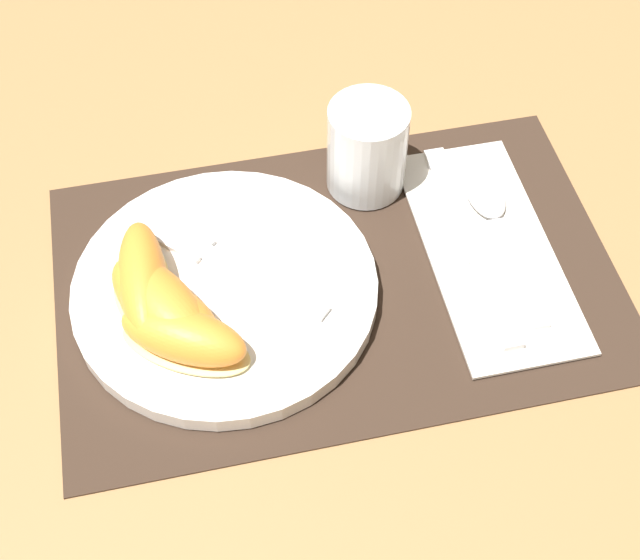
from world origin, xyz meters
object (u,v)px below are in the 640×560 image
at_px(juice_glass, 367,152).
at_px(knife, 473,247).
at_px(citrus_wedge_1, 161,306).
at_px(fork, 214,256).
at_px(citrus_wedge_3, 184,337).
at_px(plate, 225,290).
at_px(citrus_wedge_0, 144,287).
at_px(spoon, 493,214).
at_px(citrus_wedge_2, 169,316).

relative_size(juice_glass, knife, 0.38).
bearing_deg(citrus_wedge_1, fork, 47.91).
bearing_deg(citrus_wedge_3, fork, 68.21).
xyz_separation_m(knife, citrus_wedge_1, (-0.27, -0.03, 0.03)).
xyz_separation_m(juice_glass, citrus_wedge_3, (-0.18, -0.16, -0.01)).
relative_size(plate, fork, 1.67).
bearing_deg(knife, citrus_wedge_0, -178.73).
relative_size(citrus_wedge_0, citrus_wedge_1, 0.96).
xyz_separation_m(spoon, citrus_wedge_1, (-0.30, -0.06, 0.03)).
bearing_deg(citrus_wedge_3, plate, 55.53).
height_order(knife, citrus_wedge_1, citrus_wedge_1).
bearing_deg(fork, citrus_wedge_2, -124.40).
relative_size(plate, spoon, 1.44).
bearing_deg(knife, plate, -179.45).
distance_m(citrus_wedge_0, citrus_wedge_3, 0.06).
distance_m(plate, citrus_wedge_2, 0.06).
xyz_separation_m(spoon, citrus_wedge_2, (-0.29, -0.07, 0.02)).
bearing_deg(juice_glass, spoon, -34.32).
bearing_deg(spoon, citrus_wedge_3, -162.64).
height_order(fork, citrus_wedge_0, citrus_wedge_0).
bearing_deg(citrus_wedge_3, citrus_wedge_0, 115.83).
bearing_deg(citrus_wedge_0, spoon, 6.77).
bearing_deg(juice_glass, knife, -54.17).
height_order(juice_glass, knife, juice_glass).
relative_size(plate, citrus_wedge_3, 2.19).
height_order(plate, citrus_wedge_1, citrus_wedge_1).
bearing_deg(fork, plate, -80.47).
bearing_deg(spoon, plate, -172.44).
bearing_deg(citrus_wedge_1, citrus_wedge_3, -65.71).
distance_m(fork, citrus_wedge_2, 0.08).
xyz_separation_m(plate, knife, (0.21, 0.00, -0.00)).
relative_size(spoon, fork, 1.16).
bearing_deg(plate, citrus_wedge_3, -124.47).
relative_size(knife, citrus_wedge_3, 1.94).
distance_m(plate, spoon, 0.25).
bearing_deg(citrus_wedge_3, spoon, 17.36).
bearing_deg(spoon, knife, -133.45).
xyz_separation_m(spoon, citrus_wedge_3, (-0.28, -0.09, 0.02)).
relative_size(plate, knife, 1.13).
bearing_deg(citrus_wedge_2, juice_glass, 35.03).
bearing_deg(fork, citrus_wedge_1, -132.09).
distance_m(citrus_wedge_1, citrus_wedge_3, 0.03).
bearing_deg(citrus_wedge_0, plate, 3.71).
height_order(spoon, citrus_wedge_1, citrus_wedge_1).
distance_m(citrus_wedge_0, citrus_wedge_2, 0.03).
height_order(fork, citrus_wedge_3, citrus_wedge_3).
relative_size(fork, citrus_wedge_3, 1.31).
height_order(spoon, citrus_wedge_0, citrus_wedge_0).
bearing_deg(plate, spoon, 7.56).
distance_m(citrus_wedge_0, citrus_wedge_1, 0.02).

